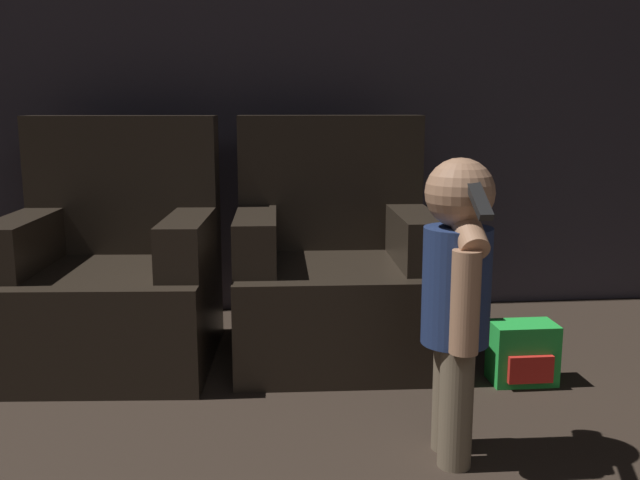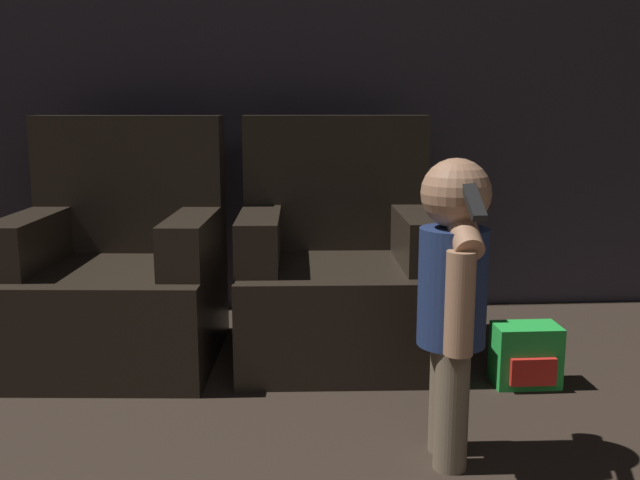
{
  "view_description": "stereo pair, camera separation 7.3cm",
  "coord_description": "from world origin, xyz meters",
  "px_view_note": "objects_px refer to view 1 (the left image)",
  "views": [
    {
      "loc": [
        -0.21,
        0.99,
        1.02
      ],
      "look_at": [
        0.02,
        3.32,
        0.57
      ],
      "focal_mm": 40.0,
      "sensor_mm": 36.0,
      "label": 1
    },
    {
      "loc": [
        -0.14,
        0.98,
        1.02
      ],
      "look_at": [
        0.02,
        3.32,
        0.57
      ],
      "focal_mm": 40.0,
      "sensor_mm": 36.0,
      "label": 2
    }
  ],
  "objects_px": {
    "toy_backpack": "(523,353)",
    "armchair_right": "(334,273)",
    "armchair_left": "(114,278)",
    "person_toddler": "(457,286)"
  },
  "relations": [
    {
      "from": "toy_backpack",
      "to": "armchair_right",
      "type": "bearing_deg",
      "value": 146.77
    },
    {
      "from": "armchair_left",
      "to": "armchair_right",
      "type": "relative_size",
      "value": 1.0
    },
    {
      "from": "person_toddler",
      "to": "toy_backpack",
      "type": "bearing_deg",
      "value": 146.97
    },
    {
      "from": "armchair_right",
      "to": "toy_backpack",
      "type": "height_order",
      "value": "armchair_right"
    },
    {
      "from": "armchair_right",
      "to": "person_toddler",
      "type": "height_order",
      "value": "armchair_right"
    },
    {
      "from": "armchair_left",
      "to": "person_toddler",
      "type": "bearing_deg",
      "value": -36.29
    },
    {
      "from": "person_toddler",
      "to": "toy_backpack",
      "type": "xyz_separation_m",
      "value": [
        0.42,
        0.54,
        -0.4
      ]
    },
    {
      "from": "armchair_right",
      "to": "person_toddler",
      "type": "distance_m",
      "value": 1.01
    },
    {
      "from": "person_toddler",
      "to": "armchair_left",
      "type": "bearing_deg",
      "value": -125.61
    },
    {
      "from": "person_toddler",
      "to": "toy_backpack",
      "type": "distance_m",
      "value": 0.79
    }
  ]
}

